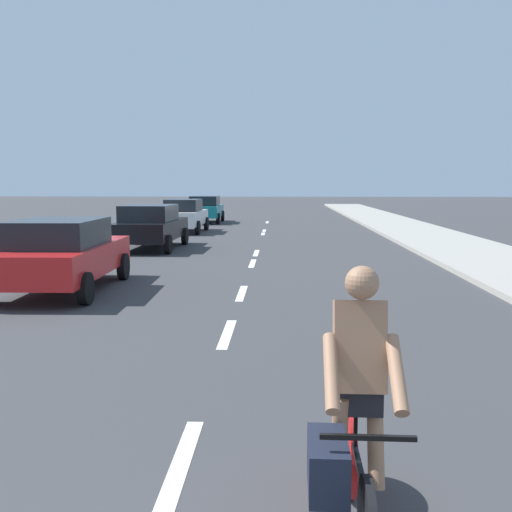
{
  "coord_description": "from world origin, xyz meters",
  "views": [
    {
      "loc": [
        0.83,
        -0.46,
        2.35
      ],
      "look_at": [
        0.41,
        9.63,
        1.1
      ],
      "focal_mm": 41.81,
      "sensor_mm": 36.0,
      "label": 1
    }
  ],
  "objects_px": {
    "cyclist": "(352,418)",
    "parked_car_teal": "(205,208)",
    "parked_car_black": "(150,225)",
    "parked_car_white": "(184,215)",
    "parked_car_red": "(62,253)"
  },
  "relations": [
    {
      "from": "parked_car_red",
      "to": "parked_car_white",
      "type": "bearing_deg",
      "value": 88.08
    },
    {
      "from": "cyclist",
      "to": "parked_car_teal",
      "type": "relative_size",
      "value": 0.43
    },
    {
      "from": "parked_car_red",
      "to": "parked_car_teal",
      "type": "bearing_deg",
      "value": 87.9
    },
    {
      "from": "parked_car_black",
      "to": "parked_car_teal",
      "type": "relative_size",
      "value": 1.06
    },
    {
      "from": "parked_car_red",
      "to": "parked_car_black",
      "type": "xyz_separation_m",
      "value": [
        0.1,
        8.33,
        -0.0
      ]
    },
    {
      "from": "parked_car_black",
      "to": "parked_car_white",
      "type": "bearing_deg",
      "value": 90.97
    },
    {
      "from": "parked_car_black",
      "to": "parked_car_white",
      "type": "height_order",
      "value": "same"
    },
    {
      "from": "parked_car_black",
      "to": "parked_car_white",
      "type": "distance_m",
      "value": 7.16
    },
    {
      "from": "parked_car_red",
      "to": "parked_car_black",
      "type": "height_order",
      "value": "same"
    },
    {
      "from": "parked_car_white",
      "to": "parked_car_teal",
      "type": "relative_size",
      "value": 0.95
    },
    {
      "from": "parked_car_black",
      "to": "parked_car_teal",
      "type": "xyz_separation_m",
      "value": [
        0.17,
        13.99,
        -0.0
      ]
    },
    {
      "from": "cyclist",
      "to": "parked_car_black",
      "type": "bearing_deg",
      "value": -72.26
    },
    {
      "from": "cyclist",
      "to": "parked_car_white",
      "type": "bearing_deg",
      "value": -77.05
    },
    {
      "from": "parked_car_red",
      "to": "parked_car_black",
      "type": "bearing_deg",
      "value": 87.9
    },
    {
      "from": "parked_car_white",
      "to": "parked_car_teal",
      "type": "xyz_separation_m",
      "value": [
        0.13,
        6.82,
        0.0
      ]
    }
  ]
}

